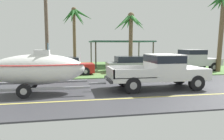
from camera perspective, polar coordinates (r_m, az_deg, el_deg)
The scene contains 11 objects.
ground at distance 20.28m, azimuth 5.63°, elevation -0.08°, with size 36.00×22.00×0.11m.
pickup_truck_towing at distance 12.08m, azimuth 13.14°, elevation 0.15°, with size 5.44×2.16×1.85m.
boat_on_trailer at distance 11.14m, azimuth -18.97°, elevation 0.20°, with size 5.92×2.14×2.44m.
parked_pickup_background at distance 20.81m, azimuth 20.13°, elevation 2.70°, with size 5.95×2.09×1.93m.
parked_sedan_near at distance 17.38m, azimuth -12.30°, elevation 0.93°, with size 4.42×1.85×1.38m.
parked_sedan_far at distance 18.69m, azimuth 5.41°, elevation 1.45°, with size 4.54×1.82×1.38m.
carport_awning at distance 24.25m, azimuth 2.09°, elevation 7.34°, with size 6.45×5.26×2.77m.
palm_tree_near_left at distance 21.53m, azimuth -9.61°, elevation 12.44°, with size 3.01×3.00×5.89m.
palm_tree_near_right at distance 20.84m, azimuth 27.04°, elevation 13.13°, with size 2.90×2.94×6.68m.
palm_tree_mid at distance 21.42m, azimuth 4.84°, elevation 11.37°, with size 3.24×3.48×5.44m.
utility_pole at distance 15.94m, azimuth -16.90°, elevation 13.30°, with size 0.24×1.80×8.25m.
Camera 1 is at (-5.73, -10.92, 2.37)m, focal length 34.87 mm.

